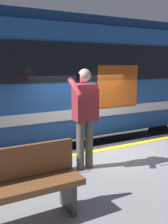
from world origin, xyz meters
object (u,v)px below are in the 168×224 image
passenger (85,111)px  bench (21,183)px  train_carriage (21,77)px  handbag (60,161)px

passenger → bench: 1.92m
train_carriage → handbag: 3.24m
passenger → handbag: (0.46, -0.06, -0.88)m
handbag → bench: size_ratio=0.27×
train_carriage → handbag: size_ratio=30.42×
handbag → bench: (1.02, 1.15, 0.30)m
train_carriage → handbag: bearing=86.6°
handbag → bench: bench is taller
train_carriage → handbag: (0.17, 2.93, -1.36)m
train_carriage → passenger: (-0.28, 3.00, -0.48)m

